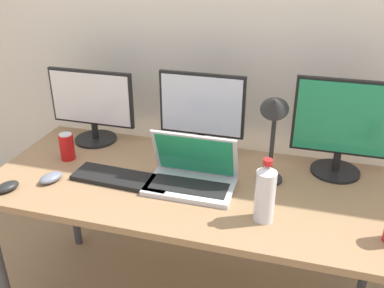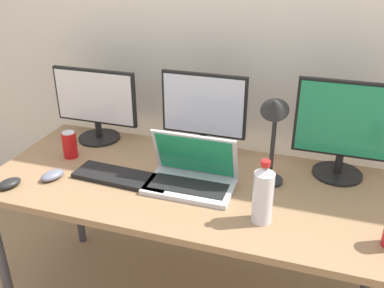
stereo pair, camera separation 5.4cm
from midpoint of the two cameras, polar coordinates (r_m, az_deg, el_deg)
wall_back at (r=2.15m, az=5.79°, el=15.86°), size 7.00×0.08×2.60m
work_desk at (r=1.84m, az=0.84°, el=-6.77°), size 1.73×0.74×0.74m
monitor_left at (r=2.16m, az=-12.03°, el=5.27°), size 0.43×0.21×0.36m
monitor_center at (r=1.95m, az=2.35°, el=4.14°), size 0.39×0.20×0.40m
monitor_right at (r=1.88m, az=20.48°, el=1.96°), size 0.41×0.21×0.42m
laptop_silver at (r=1.76m, az=0.84°, el=-4.04°), size 0.36×0.22×0.23m
keyboard_main at (r=1.84m, az=-8.34°, el=-4.45°), size 0.44×0.16×0.02m
mouse_by_keyboard at (r=1.91m, az=-17.34°, el=-4.00°), size 0.10×0.12×0.04m
mouse_by_laptop at (r=1.91m, az=-22.46°, el=-4.89°), size 0.10×0.12×0.03m
water_bottle at (r=1.55m, az=10.44°, el=-6.60°), size 0.07×0.07×0.25m
soda_can_near_keyboard at (r=2.06m, az=-15.28°, el=-0.10°), size 0.07×0.07×0.13m
desk_lamp at (r=1.68m, az=11.72°, el=2.68°), size 0.11×0.18×0.42m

